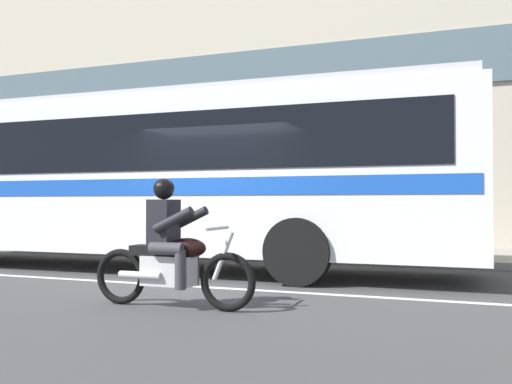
# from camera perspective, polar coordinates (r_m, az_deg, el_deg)

# --- Properties ---
(ground_plane) EXTENTS (60.00, 60.00, 0.00)m
(ground_plane) POSITION_cam_1_polar(r_m,az_deg,el_deg) (9.19, -4.46, -9.00)
(ground_plane) COLOR #3D3D3F
(sidewalk_curb) EXTENTS (28.00, 3.80, 0.15)m
(sidewalk_curb) POSITION_cam_1_polar(r_m,az_deg,el_deg) (13.94, 4.57, -5.99)
(sidewalk_curb) COLOR gray
(sidewalk_curb) RESTS_ON ground_plane
(lane_center_stripe) EXTENTS (26.60, 0.14, 0.01)m
(lane_center_stripe) POSITION_cam_1_polar(r_m,az_deg,el_deg) (8.66, -6.18, -9.47)
(lane_center_stripe) COLOR silver
(lane_center_stripe) RESTS_ON ground_plane
(transit_bus) EXTENTS (12.20, 2.72, 3.22)m
(transit_bus) POSITION_cam_1_polar(r_m,az_deg,el_deg) (11.09, -10.81, 2.12)
(transit_bus) COLOR silver
(transit_bus) RESTS_ON ground_plane
(motorcycle_with_rider) EXTENTS (2.14, 0.64, 1.56)m
(motorcycle_with_rider) POSITION_cam_1_polar(r_m,az_deg,el_deg) (6.92, -8.56, -6.14)
(motorcycle_with_rider) COLOR black
(motorcycle_with_rider) RESTS_ON ground_plane
(fire_hydrant) EXTENTS (0.22, 0.30, 0.75)m
(fire_hydrant) POSITION_cam_1_polar(r_m,az_deg,el_deg) (14.50, -9.56, -4.03)
(fire_hydrant) COLOR #4C8C3F
(fire_hydrant) RESTS_ON sidewalk_curb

